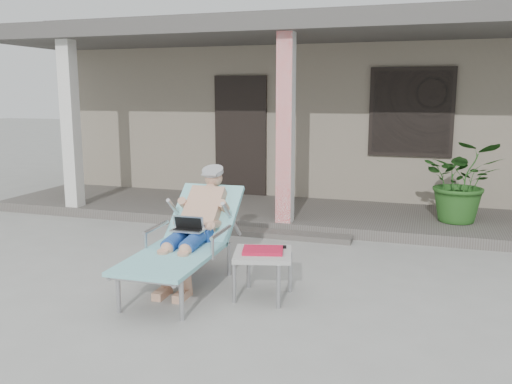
% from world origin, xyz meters
% --- Properties ---
extents(ground, '(60.00, 60.00, 0.00)m').
position_xyz_m(ground, '(0.00, 0.00, 0.00)').
color(ground, '#9E9E99').
rests_on(ground, ground).
extents(house, '(10.40, 5.40, 3.30)m').
position_xyz_m(house, '(0.00, 6.50, 1.67)').
color(house, gray).
rests_on(house, ground).
extents(porch_deck, '(10.00, 2.00, 0.15)m').
position_xyz_m(porch_deck, '(0.00, 3.00, 0.07)').
color(porch_deck, '#605B56').
rests_on(porch_deck, ground).
extents(porch_overhang, '(10.00, 2.30, 2.85)m').
position_xyz_m(porch_overhang, '(0.00, 2.95, 2.79)').
color(porch_overhang, silver).
rests_on(porch_overhang, porch_deck).
extents(porch_step, '(2.00, 0.30, 0.07)m').
position_xyz_m(porch_step, '(0.00, 1.85, 0.04)').
color(porch_step, '#605B56').
rests_on(porch_step, ground).
extents(lounger, '(0.75, 1.92, 1.24)m').
position_xyz_m(lounger, '(-0.40, -0.18, 0.76)').
color(lounger, '#B7B7BC').
rests_on(lounger, ground).
extents(side_table, '(0.66, 0.66, 0.49)m').
position_xyz_m(side_table, '(0.44, -0.36, 0.41)').
color(side_table, '#B0AFAB').
rests_on(side_table, ground).
extents(potted_palm, '(1.06, 0.92, 1.17)m').
position_xyz_m(potted_palm, '(2.37, 2.89, 0.73)').
color(potted_palm, '#26591E').
rests_on(potted_palm, porch_deck).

